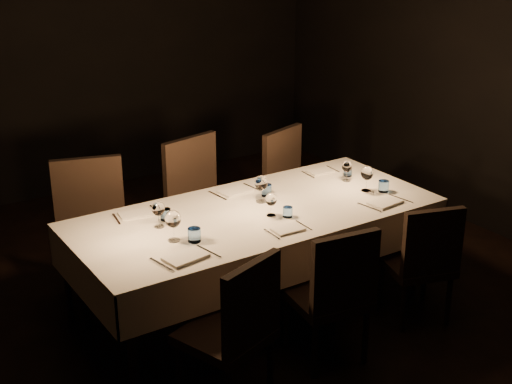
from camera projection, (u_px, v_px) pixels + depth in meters
room at (256, 105)px, 4.58m from camera, size 5.01×6.01×3.01m
dining_table at (256, 221)px, 4.87m from camera, size 2.52×1.12×0.76m
chair_near_left at (236, 326)px, 3.93m from camera, size 0.57×0.57×0.94m
place_setting_near_left at (182, 234)px, 4.30m from camera, size 0.38×0.42×0.20m
chair_near_center at (334, 290)px, 4.32m from camera, size 0.50×0.50×0.93m
place_setting_near_center at (280, 211)px, 4.67m from camera, size 0.29×0.39×0.16m
chair_near_right at (423, 258)px, 4.78m from camera, size 0.53×0.53×0.88m
place_setting_near_right at (376, 185)px, 5.10m from camera, size 0.36×0.41×0.19m
chair_far_left at (92, 226)px, 5.08m from camera, size 0.62×0.62×1.04m
place_setting_far_left at (153, 212)px, 4.65m from camera, size 0.33×0.40×0.18m
chair_far_center at (202, 200)px, 5.53m from camera, size 0.60×0.60×1.05m
place_setting_far_center at (254, 187)px, 5.05m from camera, size 0.36×0.41×0.19m
chair_far_right at (294, 184)px, 5.94m from camera, size 0.61×0.61×1.00m
place_setting_far_right at (339, 169)px, 5.45m from camera, size 0.29×0.39×0.16m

